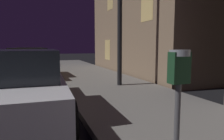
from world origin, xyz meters
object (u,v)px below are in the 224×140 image
(car_yellow_cab, at_px, (28,64))
(car_red, at_px, (31,57))
(parking_meter, at_px, (179,83))
(car_white, at_px, (19,85))

(car_yellow_cab, relative_size, car_red, 0.95)
(car_yellow_cab, bearing_deg, parking_meter, -79.19)
(parking_meter, height_order, car_white, parking_meter)
(car_white, xyz_separation_m, car_red, (0.00, 11.91, 0.01))
(parking_meter, xyz_separation_m, car_red, (-1.62, 14.80, -0.43))
(parking_meter, height_order, car_yellow_cab, parking_meter)
(car_white, bearing_deg, car_red, 89.99)
(parking_meter, bearing_deg, car_yellow_cab, 100.81)
(car_white, height_order, car_yellow_cab, same)
(car_white, xyz_separation_m, car_yellow_cab, (0.00, 5.56, -0.00))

